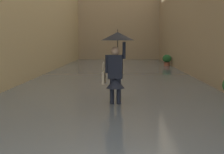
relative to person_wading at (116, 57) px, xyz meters
The scene contains 5 objects.
ground_plane 7.55m from the person_wading, 88.80° to the right, with size 67.47×67.47×0.00m, color #605B56.
flood_water 7.54m from the person_wading, 88.80° to the right, with size 8.06×32.99×0.15m, color slate.
building_facade_far 22.08m from the person_wading, 89.59° to the right, with size 10.86×1.80×9.76m, color tan.
person_wading is the anchor object (origin of this frame).
potted_plant_mid_left 13.69m from the person_wading, 103.34° to the right, with size 0.59×0.59×0.91m.
Camera 1 is at (-0.31, 2.63, 1.85)m, focal length 52.77 mm.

